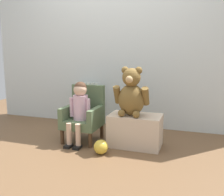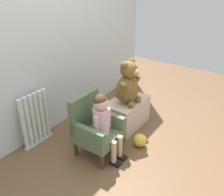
{
  "view_description": "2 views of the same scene",
  "coord_description": "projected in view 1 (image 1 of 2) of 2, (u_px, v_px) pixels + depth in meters",
  "views": [
    {
      "loc": [
        1.11,
        -2.18,
        1.01
      ],
      "look_at": [
        0.22,
        0.41,
        0.52
      ],
      "focal_mm": 40.0,
      "sensor_mm": 36.0,
      "label": 1
    },
    {
      "loc": [
        -1.78,
        -0.96,
        1.75
      ],
      "look_at": [
        0.26,
        0.46,
        0.47
      ],
      "focal_mm": 40.0,
      "sensor_mm": 36.0,
      "label": 2
    }
  ],
  "objects": [
    {
      "name": "toy_ball",
      "position": [
        101.0,
        147.0,
        2.54
      ],
      "size": [
        0.15,
        0.15,
        0.15
      ],
      "primitive_type": "sphere",
      "color": "gold",
      "rests_on": "ground_plane"
    },
    {
      "name": "child_armchair",
      "position": [
        84.0,
        115.0,
        2.93
      ],
      "size": [
        0.41,
        0.41,
        0.64
      ],
      "color": "#536846",
      "rests_on": "ground_plane"
    },
    {
      "name": "back_wall",
      "position": [
        114.0,
        40.0,
        3.44
      ],
      "size": [
        3.8,
        0.05,
        2.4
      ],
      "primitive_type": "cube",
      "color": "silver",
      "rests_on": "ground_plane"
    },
    {
      "name": "low_bench",
      "position": [
        135.0,
        130.0,
        2.75
      ],
      "size": [
        0.57,
        0.34,
        0.35
      ],
      "primitive_type": "cube",
      "color": "beige",
      "rests_on": "ground_plane"
    },
    {
      "name": "large_teddy_bear",
      "position": [
        131.0,
        94.0,
        2.67
      ],
      "size": [
        0.38,
        0.27,
        0.53
      ],
      "color": "brown",
      "rests_on": "low_bench"
    },
    {
      "name": "radiator",
      "position": [
        87.0,
        104.0,
        3.6
      ],
      "size": [
        0.37,
        0.05,
        0.61
      ],
      "color": "silver",
      "rests_on": "ground_plane"
    },
    {
      "name": "ground_plane",
      "position": [
        79.0,
        153.0,
        2.56
      ],
      "size": [
        6.0,
        6.0,
        0.0
      ],
      "primitive_type": "plane",
      "color": "brown"
    },
    {
      "name": "child_figure",
      "position": [
        80.0,
        104.0,
        2.81
      ],
      "size": [
        0.25,
        0.35,
        0.7
      ],
      "color": "#D5AAC0",
      "rests_on": "ground_plane"
    }
  ]
}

